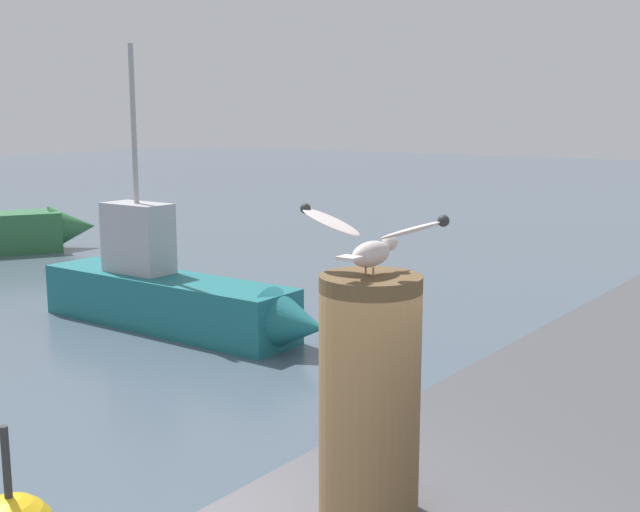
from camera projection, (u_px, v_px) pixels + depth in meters
name	position (u px, v px, depth m)	size (l,w,h in m)	color
mooring_post	(369.00, 398.00, 3.15)	(0.41, 0.41, 1.00)	brown
seagull	(372.00, 242.00, 3.05)	(0.39, 0.68, 0.26)	tan
boat_teal	(179.00, 295.00, 11.81)	(1.16, 5.24, 4.27)	#1E7075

